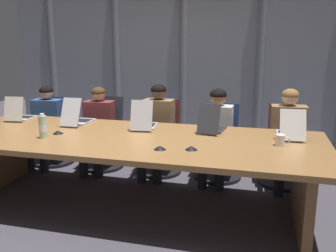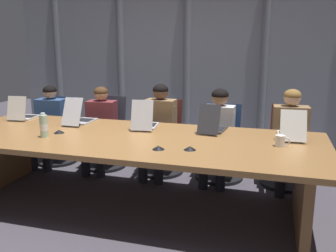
% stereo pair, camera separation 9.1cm
% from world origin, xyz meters
% --- Properties ---
extents(ground_plane, '(12.14, 12.14, 0.00)m').
position_xyz_m(ground_plane, '(0.00, 0.00, 0.00)').
color(ground_plane, '#47424C').
extents(conference_table, '(3.85, 1.43, 0.75)m').
position_xyz_m(conference_table, '(0.00, 0.00, 0.60)').
color(conference_table, olive).
rests_on(conference_table, ground_plane).
extents(curtain_backdrop, '(6.07, 0.17, 2.73)m').
position_xyz_m(curtain_backdrop, '(0.00, 2.61, 1.36)').
color(curtain_backdrop, gray).
rests_on(curtain_backdrop, ground_plane).
extents(laptop_left_end, '(0.27, 0.41, 0.30)m').
position_xyz_m(laptop_left_end, '(-1.56, 0.43, 0.81)').
color(laptop_left_end, beige).
rests_on(laptop_left_end, conference_table).
extents(laptop_left_mid, '(0.22, 0.48, 0.32)m').
position_xyz_m(laptop_left_mid, '(-0.77, 0.41, 0.81)').
color(laptop_left_mid, '#BCBCC1').
rests_on(laptop_left_mid, conference_table).
extents(laptop_center, '(0.29, 0.47, 0.33)m').
position_xyz_m(laptop_center, '(0.04, 0.39, 0.81)').
color(laptop_center, '#BCBCC1').
rests_on(laptop_center, conference_table).
extents(laptop_right_mid, '(0.27, 0.46, 0.31)m').
position_xyz_m(laptop_right_mid, '(0.78, 0.43, 0.81)').
color(laptop_right_mid, '#2D2D33').
rests_on(laptop_right_mid, conference_table).
extents(laptop_right_end, '(0.27, 0.48, 0.30)m').
position_xyz_m(laptop_right_end, '(1.56, 0.40, 0.81)').
color(laptop_right_end, beige).
rests_on(laptop_right_end, conference_table).
extents(office_chair_left_end, '(0.60, 0.60, 0.91)m').
position_xyz_m(office_chair_left_end, '(-1.56, 1.12, 0.34)').
color(office_chair_left_end, navy).
rests_on(office_chair_left_end, ground_plane).
extents(office_chair_left_mid, '(0.60, 0.60, 0.95)m').
position_xyz_m(office_chair_left_mid, '(-0.80, 1.13, 0.35)').
color(office_chair_left_mid, '#2D2D38').
rests_on(office_chair_left_mid, ground_plane).
extents(office_chair_center, '(0.60, 0.60, 0.94)m').
position_xyz_m(office_chair_center, '(0.00, 1.13, 0.34)').
color(office_chair_center, '#511E19').
rests_on(office_chair_center, ground_plane).
extents(office_chair_right_mid, '(0.60, 0.60, 0.91)m').
position_xyz_m(office_chair_right_mid, '(0.77, 1.12, 0.34)').
color(office_chair_right_mid, navy).
rests_on(office_chair_right_mid, ground_plane).
extents(office_chair_right_end, '(0.60, 0.60, 0.94)m').
position_xyz_m(office_chair_right_end, '(1.57, 1.13, 0.34)').
color(office_chair_right_end, '#511E19').
rests_on(office_chair_right_end, ground_plane).
extents(person_left_end, '(0.43, 0.57, 1.09)m').
position_xyz_m(person_left_end, '(-1.57, 0.96, 0.62)').
color(person_left_end, '#335184').
rests_on(person_left_end, ground_plane).
extents(person_left_mid, '(0.43, 0.57, 1.10)m').
position_xyz_m(person_left_mid, '(-0.80, 0.96, 0.62)').
color(person_left_mid, brown).
rests_on(person_left_mid, ground_plane).
extents(person_center, '(0.39, 0.55, 1.16)m').
position_xyz_m(person_center, '(0.01, 0.97, 0.66)').
color(person_center, olive).
rests_on(person_center, ground_plane).
extents(person_right_mid, '(0.38, 0.55, 1.13)m').
position_xyz_m(person_right_mid, '(0.76, 0.97, 0.64)').
color(person_right_mid, silver).
rests_on(person_right_mid, ground_plane).
extents(person_right_end, '(0.43, 0.56, 1.15)m').
position_xyz_m(person_right_end, '(1.59, 0.97, 0.65)').
color(person_right_end, olive).
rests_on(person_right_end, ground_plane).
extents(water_bottle_primary, '(0.08, 0.08, 0.25)m').
position_xyz_m(water_bottle_primary, '(-0.79, -0.26, 0.86)').
color(water_bottle_primary, '#ADD1B2').
rests_on(water_bottle_primary, conference_table).
extents(coffee_mug_near, '(0.13, 0.09, 0.10)m').
position_xyz_m(coffee_mug_near, '(1.46, 0.05, 0.80)').
color(coffee_mug_near, white).
rests_on(coffee_mug_near, conference_table).
extents(conference_mic_left_side, '(0.11, 0.11, 0.03)m').
position_xyz_m(conference_mic_left_side, '(-0.74, -0.07, 0.77)').
color(conference_mic_left_side, black).
rests_on(conference_mic_left_side, conference_table).
extents(conference_mic_middle, '(0.11, 0.11, 0.03)m').
position_xyz_m(conference_mic_middle, '(0.70, -0.29, 0.77)').
color(conference_mic_middle, black).
rests_on(conference_mic_middle, conference_table).
extents(conference_mic_right_side, '(0.11, 0.11, 0.03)m').
position_xyz_m(conference_mic_right_side, '(0.43, -0.35, 0.77)').
color(conference_mic_right_side, black).
rests_on(conference_mic_right_side, conference_table).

